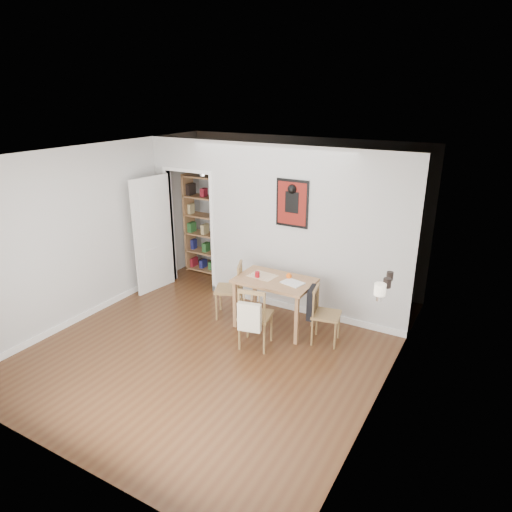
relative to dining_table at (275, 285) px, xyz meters
The scene contains 15 objects.
ground 1.08m from the dining_table, 121.42° to the right, with size 5.20×5.20×0.00m, color #4D2F19.
room_shell 0.95m from the dining_table, 118.70° to the left, with size 5.20×5.20×5.20m.
dining_table is the anchor object (origin of this frame).
chair_left 0.80m from the dining_table, behind, with size 0.58×0.58×0.89m.
chair_right 0.85m from the dining_table, ahead, with size 0.53×0.48×0.82m.
chair_front 0.66m from the dining_table, 87.15° to the right, with size 0.54×0.58×0.91m.
bookshelf 2.55m from the dining_table, 148.50° to the left, with size 0.80×0.32×1.89m.
fireplace 1.78m from the dining_table, 15.32° to the right, with size 0.45×1.25×1.16m.
red_glass 0.30m from the dining_table, 167.69° to the right, with size 0.07×0.07×0.09m, color maroon.
orange_fruit 0.25m from the dining_table, 36.72° to the left, with size 0.08×0.08×0.08m, color #FE5E0D.
placemat 0.24m from the dining_table, behind, with size 0.39×0.29×0.00m, color beige.
notebook 0.30m from the dining_table, ahead, with size 0.30×0.22×0.01m, color white.
mantel_lamp 1.98m from the dining_table, 25.60° to the right, with size 0.13×0.13×0.20m.
ceramic_jar_a 1.81m from the dining_table, 13.52° to the right, with size 0.09×0.09×0.11m, color black.
ceramic_jar_b 1.75m from the dining_table, ahead, with size 0.08×0.08×0.10m, color black.
Camera 1 is at (3.20, -4.69, 3.33)m, focal length 32.00 mm.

